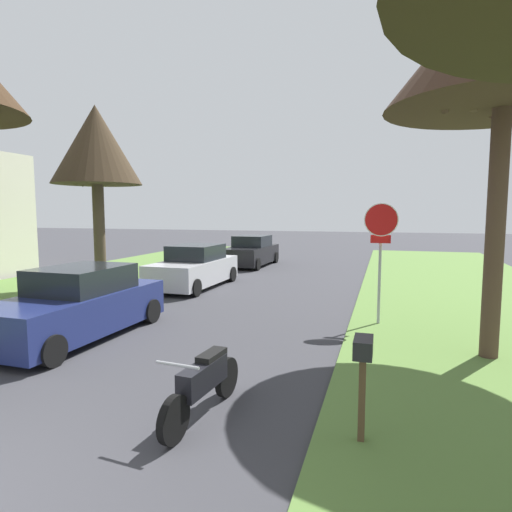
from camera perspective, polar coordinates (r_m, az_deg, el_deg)
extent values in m
cylinder|color=#9EA0A5|center=(11.02, 16.18, -2.85)|extent=(0.07, 0.24, 2.25)
cylinder|color=white|center=(10.79, 16.39, 4.67)|extent=(0.81, 0.08, 0.80)
cylinder|color=red|center=(10.79, 16.39, 4.67)|extent=(0.76, 0.09, 0.76)
cube|color=red|center=(10.84, 16.32, 2.18)|extent=(0.48, 0.05, 0.20)
cylinder|color=#4C372B|center=(9.10, 29.33, 2.36)|extent=(0.33, 0.33, 4.62)
cone|color=#3D291E|center=(9.63, 30.52, 24.42)|extent=(4.17, 4.17, 2.63)
cylinder|color=#4C372B|center=(9.70, 26.19, 19.43)|extent=(1.02, 1.29, 1.12)
cylinder|color=#4C372B|center=(9.60, 28.48, 19.97)|extent=(0.70, 0.66, 1.23)
cylinder|color=#483C2C|center=(16.09, -20.19, 2.35)|extent=(0.40, 0.40, 3.72)
cone|color=#3A2D1E|center=(16.23, -20.60, 13.75)|extent=(3.05, 3.05, 2.71)
cylinder|color=#483C2C|center=(16.69, -20.45, 10.35)|extent=(1.10, 0.88, 1.01)
cylinder|color=#483C2C|center=(16.48, -21.93, 10.37)|extent=(0.25, 1.20, 1.02)
cylinder|color=#483C2C|center=(16.42, -22.48, 11.51)|extent=(0.45, 1.36, 1.64)
cube|color=navy|center=(10.39, -22.86, -6.86)|extent=(1.92, 4.44, 0.85)
cube|color=black|center=(10.43, -22.22, -2.85)|extent=(1.65, 2.06, 0.56)
cylinder|color=black|center=(8.72, -25.63, -11.36)|extent=(0.21, 0.60, 0.60)
cylinder|color=black|center=(11.24, -13.84, -7.14)|extent=(0.21, 0.60, 0.60)
cylinder|color=black|center=(12.24, -20.81, -6.29)|extent=(0.21, 0.60, 0.60)
cube|color=#BCBCC1|center=(16.12, -8.31, -2.06)|extent=(1.92, 4.44, 0.85)
cube|color=black|center=(16.23, -8.00, 0.51)|extent=(1.65, 2.06, 0.56)
cylinder|color=black|center=(14.32, -8.12, -4.23)|extent=(0.21, 0.60, 0.60)
cylinder|color=black|center=(15.16, -14.03, -3.78)|extent=(0.21, 0.60, 0.60)
cylinder|color=black|center=(17.30, -3.27, -2.43)|extent=(0.21, 0.60, 0.60)
cylinder|color=black|center=(18.00, -8.43, -2.16)|extent=(0.21, 0.60, 0.60)
cube|color=black|center=(22.31, -0.68, 0.20)|extent=(1.92, 4.44, 0.85)
cube|color=black|center=(22.46, -0.50, 2.04)|extent=(1.65, 2.06, 0.56)
cylinder|color=black|center=(20.51, 0.13, -1.12)|extent=(0.21, 0.60, 0.60)
cylinder|color=black|center=(21.11, -4.36, -0.93)|extent=(0.21, 0.60, 0.60)
cylinder|color=black|center=(23.65, 2.61, -0.19)|extent=(0.21, 0.60, 0.60)
cylinder|color=black|center=(24.17, -1.36, -0.05)|extent=(0.21, 0.60, 0.60)
cylinder|color=black|center=(5.61, -10.93, -20.70)|extent=(0.16, 0.61, 0.60)
cylinder|color=black|center=(6.76, -3.93, -15.84)|extent=(0.16, 0.61, 0.60)
cube|color=black|center=(6.06, -7.09, -15.66)|extent=(0.33, 1.03, 0.36)
cube|color=black|center=(6.19, -5.95, -13.18)|extent=(0.27, 0.58, 0.12)
cylinder|color=#9EA0A5|center=(5.43, -10.48, -14.14)|extent=(0.60, 0.10, 0.04)
cube|color=brown|center=(5.53, 13.97, -18.01)|extent=(0.08, 0.08, 1.05)
cube|color=black|center=(5.31, 14.15, -11.73)|extent=(0.22, 0.44, 0.22)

